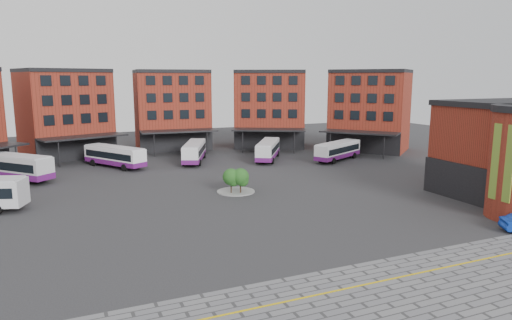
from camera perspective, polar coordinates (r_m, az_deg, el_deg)
name	(u,v)px	position (r m, az deg, el deg)	size (l,w,h in m)	color
ground	(262,224)	(41.80, 0.81, -7.96)	(160.00, 160.00, 0.00)	#28282B
yellow_line	(379,281)	(31.58, 15.13, -14.45)	(26.00, 0.15, 0.02)	gold
main_building	(137,115)	(75.59, -14.62, 5.43)	(94.14, 42.48, 14.60)	maroon
tree_island	(237,179)	(52.41, -2.34, -2.34)	(4.40, 4.40, 2.95)	gray
bus_b	(12,166)	(66.54, -28.18, -0.71)	(10.18, 10.91, 3.42)	silver
bus_c	(115,156)	(70.69, -17.25, 0.48)	(8.06, 10.78, 3.13)	white
bus_d	(194,151)	(72.52, -7.73, 1.06)	(6.56, 11.08, 3.09)	white
bus_e	(268,150)	(73.74, 1.50, 1.30)	(8.02, 10.54, 3.08)	silver
bus_f	(338,150)	(74.50, 10.20, 1.19)	(10.56, 7.02, 2.99)	white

